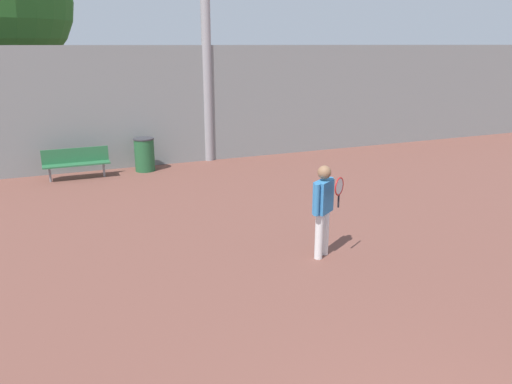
% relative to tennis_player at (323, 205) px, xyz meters
% --- Properties ---
extents(tennis_player, '(0.55, 0.53, 1.64)m').
position_rel_tennis_player_xyz_m(tennis_player, '(0.00, 0.00, 0.00)').
color(tennis_player, silver).
rests_on(tennis_player, ground_plane).
extents(bench_courtside_near, '(1.76, 0.40, 0.84)m').
position_rel_tennis_player_xyz_m(bench_courtside_near, '(-3.56, 7.26, -0.43)').
color(bench_courtside_near, '#28663D').
rests_on(bench_courtside_near, ground_plane).
extents(trash_bin, '(0.60, 0.60, 0.97)m').
position_rel_tennis_player_xyz_m(trash_bin, '(-1.65, 7.41, -0.45)').
color(trash_bin, '#235B33').
rests_on(trash_bin, ground_plane).
extents(back_fence, '(32.61, 0.06, 3.56)m').
position_rel_tennis_player_xyz_m(back_fence, '(-1.48, 8.02, 0.84)').
color(back_fence, gray).
rests_on(back_fence, ground_plane).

